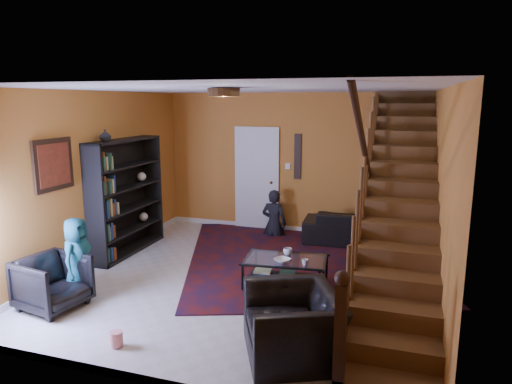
{
  "coord_description": "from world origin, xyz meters",
  "views": [
    {
      "loc": [
        2.12,
        -6.11,
        2.64
      ],
      "look_at": [
        0.03,
        0.4,
        1.27
      ],
      "focal_mm": 32.0,
      "sensor_mm": 36.0,
      "label": 1
    }
  ],
  "objects_px": {
    "coffee_table": "(285,271)",
    "sofa": "(362,228)",
    "armchair_right": "(293,324)",
    "armchair_left": "(53,283)",
    "bookshelf": "(127,198)"
  },
  "relations": [
    {
      "from": "armchair_right",
      "to": "bookshelf",
      "type": "bearing_deg",
      "value": -149.15
    },
    {
      "from": "sofa",
      "to": "coffee_table",
      "type": "bearing_deg",
      "value": 67.32
    },
    {
      "from": "sofa",
      "to": "coffee_table",
      "type": "height_order",
      "value": "sofa"
    },
    {
      "from": "sofa",
      "to": "coffee_table",
      "type": "relative_size",
      "value": 1.77
    },
    {
      "from": "coffee_table",
      "to": "armchair_right",
      "type": "bearing_deg",
      "value": -73.49
    },
    {
      "from": "sofa",
      "to": "armchair_right",
      "type": "height_order",
      "value": "armchair_right"
    },
    {
      "from": "bookshelf",
      "to": "sofa",
      "type": "xyz_separation_m",
      "value": [
        3.9,
        1.7,
        -0.65
      ]
    },
    {
      "from": "bookshelf",
      "to": "armchair_left",
      "type": "bearing_deg",
      "value": -81.12
    },
    {
      "from": "bookshelf",
      "to": "sofa",
      "type": "distance_m",
      "value": 4.31
    },
    {
      "from": "armchair_left",
      "to": "coffee_table",
      "type": "height_order",
      "value": "armchair_left"
    },
    {
      "from": "armchair_left",
      "to": "armchair_right",
      "type": "xyz_separation_m",
      "value": [
        3.19,
        -0.14,
        0.0
      ]
    },
    {
      "from": "coffee_table",
      "to": "sofa",
      "type": "bearing_deg",
      "value": 70.31
    },
    {
      "from": "armchair_right",
      "to": "coffee_table",
      "type": "distance_m",
      "value": 1.77
    },
    {
      "from": "bookshelf",
      "to": "coffee_table",
      "type": "relative_size",
      "value": 1.65
    },
    {
      "from": "armchair_right",
      "to": "coffee_table",
      "type": "xyz_separation_m",
      "value": [
        -0.5,
        1.7,
        -0.1
      ]
    }
  ]
}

